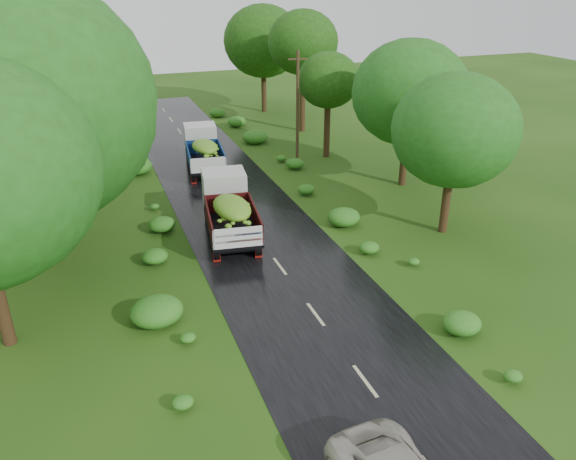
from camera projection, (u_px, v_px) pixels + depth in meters
ground at (365, 381)px, 17.60m from camera, size 120.00×120.00×0.00m
road at (306, 301)px, 21.85m from camera, size 6.50×80.00×0.02m
road_lines at (296, 288)px, 22.70m from camera, size 0.12×69.60×0.00m
truck_near at (229, 206)px, 26.80m from camera, size 2.99×6.39×2.59m
truck_far at (203, 148)px, 35.72m from camera, size 2.79×6.13×2.49m
utility_pole at (298, 106)px, 36.35m from camera, size 1.26×0.25×7.19m
trees_left at (10, 66)px, 29.84m from camera, size 7.34×33.54×10.19m
trees_right at (335, 70)px, 37.22m from camera, size 5.48×31.17×8.25m
shrubs at (242, 209)px, 29.36m from camera, size 11.90×44.00×0.70m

